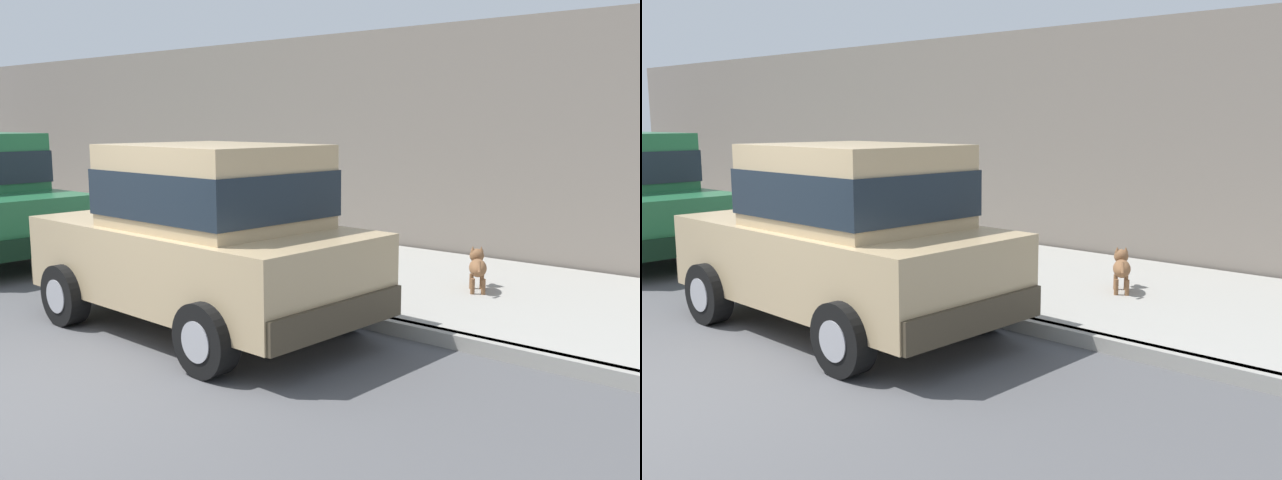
% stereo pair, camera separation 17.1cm
% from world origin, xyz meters
% --- Properties ---
extents(ground_plane, '(80.00, 80.00, 0.00)m').
position_xyz_m(ground_plane, '(0.00, 0.00, 0.00)').
color(ground_plane, '#4C4C4F').
extents(curb, '(0.16, 64.00, 0.14)m').
position_xyz_m(curb, '(3.20, 0.00, 0.07)').
color(curb, gray).
rests_on(curb, ground).
extents(sidewalk, '(3.60, 64.00, 0.14)m').
position_xyz_m(sidewalk, '(5.00, 0.00, 0.07)').
color(sidewalk, '#99968E').
rests_on(sidewalk, ground).
extents(car_tan_hatchback, '(2.04, 3.85, 1.88)m').
position_xyz_m(car_tan_hatchback, '(2.07, 0.17, 0.98)').
color(car_tan_hatchback, tan).
rests_on(car_tan_hatchback, ground).
extents(dog_brown, '(0.67, 0.45, 0.49)m').
position_xyz_m(dog_brown, '(4.87, -1.38, 0.43)').
color(dog_brown, brown).
rests_on(dog_brown, sidewalk).
extents(building_facade, '(0.50, 20.00, 3.51)m').
position_xyz_m(building_facade, '(7.10, 4.42, 1.76)').
color(building_facade, slate).
rests_on(building_facade, ground).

